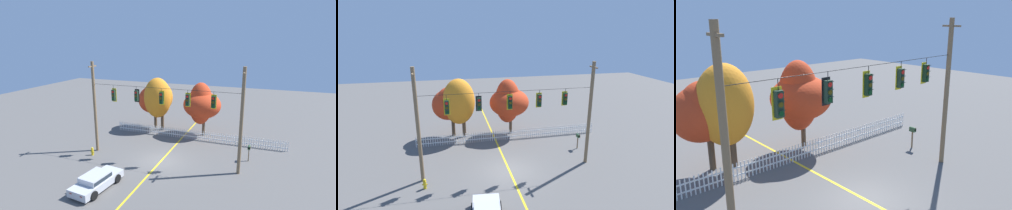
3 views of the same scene
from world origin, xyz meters
The scene contains 15 objects.
ground centered at (0.00, 0.00, 0.00)m, with size 80.00×80.00×0.00m, color #565451.
lane_centerline_stripe centered at (0.00, 0.00, 0.00)m, with size 0.16×36.00×0.01m, color gold.
signal_support_span centered at (0.00, 0.00, 4.36)m, with size 13.57×1.10×8.56m.
traffic_signal_southbound_primary centered at (-4.57, 0.01, 5.61)m, with size 0.43×0.38×1.53m.
traffic_signal_eastbound_side centered at (-2.29, 0.01, 5.72)m, with size 0.43×0.38×1.39m.
traffic_signal_northbound_primary centered at (0.04, 0.01, 5.69)m, with size 0.43×0.38×1.44m.
traffic_signal_northbound_secondary centered at (2.32, 0.01, 5.71)m, with size 0.43×0.38×1.41m.
traffic_signal_westbound_side centered at (4.43, 0.01, 5.72)m, with size 0.43×0.38×1.39m.
white_picket_fence centered at (1.45, 6.07, 0.52)m, with size 18.33×0.06×1.04m.
autumn_maple_near_fence centered at (-4.42, 8.16, 3.60)m, with size 3.24×2.99×5.32m.
autumn_maple_mid centered at (-3.34, 7.65, 3.91)m, with size 3.19×3.24×6.24m.
autumn_oak_far_east centered at (1.69, 7.62, 3.53)m, with size 4.11×3.87×5.95m.
parked_car centered at (-2.68, -5.86, 0.60)m, with size 2.21×4.32×1.15m.
fire_hydrant centered at (-6.44, -1.12, 0.38)m, with size 0.38×0.22×0.77m.
roadside_mailbox centered at (7.23, 2.64, 1.18)m, with size 0.25×0.44×1.44m.
Camera 1 is at (8.37, -20.70, 10.59)m, focal length 29.19 mm.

